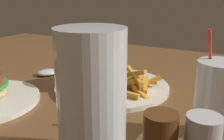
# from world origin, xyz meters

# --- Properties ---
(meal_plate_near) EXTENTS (0.27, 0.27, 0.11)m
(meal_plate_near) POSITION_xyz_m (-0.00, -0.03, 0.80)
(meal_plate_near) COLOR silver
(meal_plate_near) RESTS_ON dining_table
(beer_glass) EXTENTS (0.09, 0.09, 0.18)m
(beer_glass) POSITION_xyz_m (-0.14, 0.22, 0.85)
(beer_glass) COLOR silver
(beer_glass) RESTS_ON dining_table
(juice_glass) EXTENTS (0.07, 0.07, 0.17)m
(juice_glass) POSITION_xyz_m (-0.27, 0.08, 0.83)
(juice_glass) COLOR silver
(juice_glass) RESTS_ON dining_table
(spoon) EXTENTS (0.12, 0.17, 0.02)m
(spoon) POSITION_xyz_m (0.17, -0.04, 0.78)
(spoon) COLOR silver
(spoon) RESTS_ON dining_table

